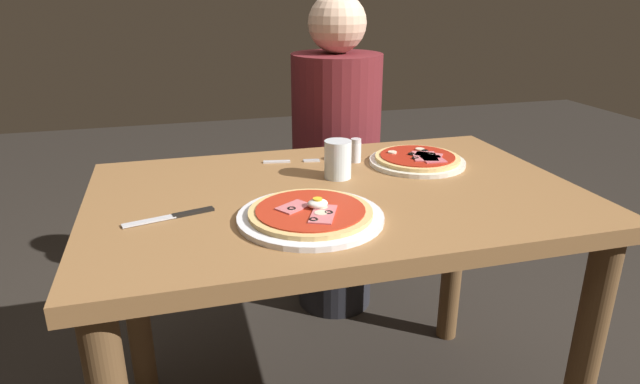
# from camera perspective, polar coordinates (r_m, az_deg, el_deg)

# --- Properties ---
(dining_table) EXTENTS (1.17, 0.75, 0.73)m
(dining_table) POSITION_cam_1_polar(r_m,az_deg,el_deg) (1.36, 1.72, -4.62)
(dining_table) COLOR olive
(dining_table) RESTS_ON ground
(pizza_foreground) EXTENTS (0.31, 0.31, 0.05)m
(pizza_foreground) POSITION_cam_1_polar(r_m,az_deg,el_deg) (1.14, -0.99, -2.40)
(pizza_foreground) COLOR white
(pizza_foreground) RESTS_ON dining_table
(pizza_across_left) EXTENTS (0.26, 0.26, 0.03)m
(pizza_across_left) POSITION_cam_1_polar(r_m,az_deg,el_deg) (1.53, 10.22, 3.36)
(pizza_across_left) COLOR silver
(pizza_across_left) RESTS_ON dining_table
(water_glass_near) EXTENTS (0.07, 0.07, 0.10)m
(water_glass_near) POSITION_cam_1_polar(r_m,az_deg,el_deg) (1.39, 1.89, 3.20)
(water_glass_near) COLOR silver
(water_glass_near) RESTS_ON dining_table
(fork) EXTENTS (0.16, 0.04, 0.00)m
(fork) POSITION_cam_1_polar(r_m,az_deg,el_deg) (1.52, -3.51, 3.24)
(fork) COLOR silver
(fork) RESTS_ON dining_table
(knife) EXTENTS (0.19, 0.07, 0.01)m
(knife) POSITION_cam_1_polar(r_m,az_deg,el_deg) (1.20, -14.95, -2.42)
(knife) COLOR silver
(knife) RESTS_ON dining_table
(salt_shaker) EXTENTS (0.03, 0.03, 0.07)m
(salt_shaker) POSITION_cam_1_polar(r_m,az_deg,el_deg) (1.52, 3.79, 4.38)
(salt_shaker) COLOR white
(salt_shaker) RESTS_ON dining_table
(diner_person) EXTENTS (0.32, 0.32, 1.18)m
(diner_person) POSITION_cam_1_polar(r_m,az_deg,el_deg) (2.01, 1.66, 2.44)
(diner_person) COLOR black
(diner_person) RESTS_ON ground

